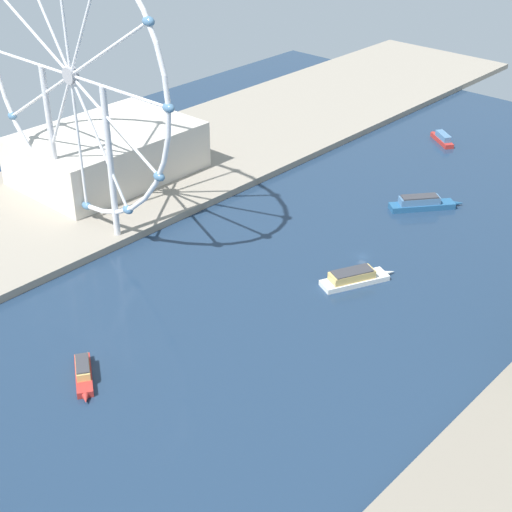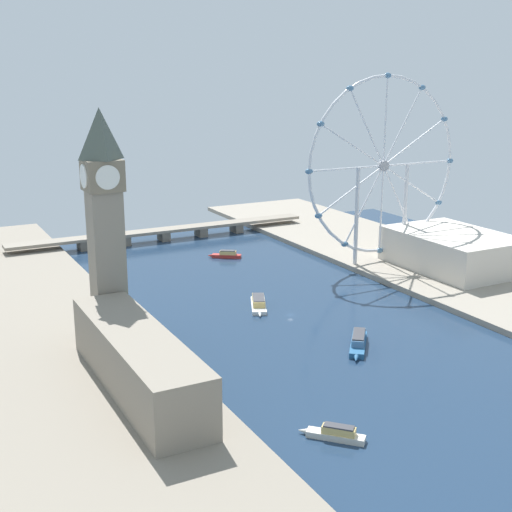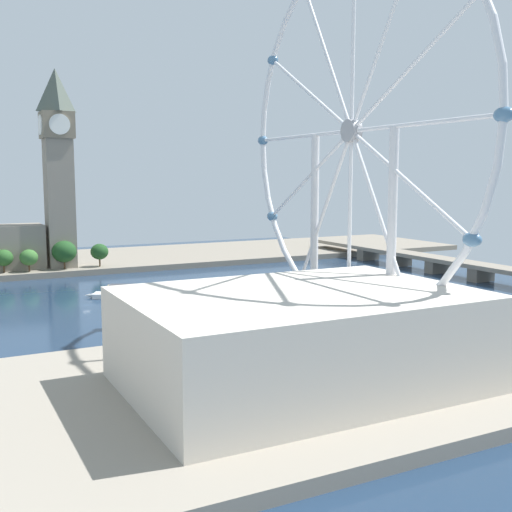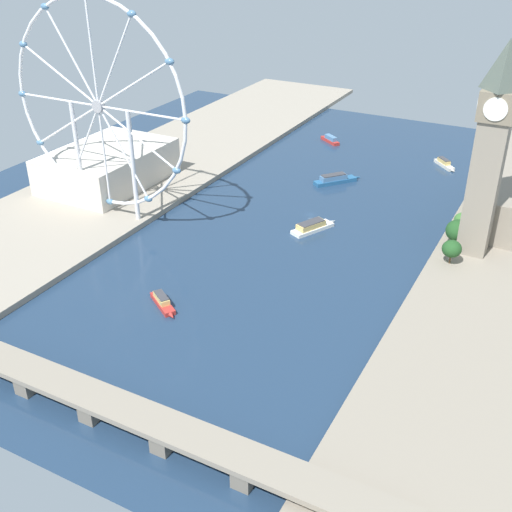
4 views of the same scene
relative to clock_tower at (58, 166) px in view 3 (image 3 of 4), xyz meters
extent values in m
plane|color=#1E334C|center=(86.97, -6.88, -53.83)|extent=(402.23, 402.23, 0.00)
cube|color=gray|center=(-29.15, -6.88, -52.33)|extent=(90.00, 520.00, 3.00)
cube|color=gray|center=(203.09, -6.88, -52.33)|extent=(90.00, 520.00, 3.00)
cube|color=gray|center=(0.00, 0.00, -18.85)|extent=(13.05, 13.05, 63.96)
cube|color=#776B57|center=(0.00, 0.00, 19.59)|extent=(15.14, 15.14, 12.92)
pyramid|color=#4C564C|center=(0.00, 0.00, 36.52)|extent=(13.70, 13.70, 20.93)
cylinder|color=white|center=(0.00, 7.83, 19.59)|extent=(9.92, 0.50, 9.92)
cylinder|color=white|center=(0.00, -7.83, 19.59)|extent=(9.92, 0.50, 9.92)
cylinder|color=white|center=(7.83, 0.00, 19.59)|extent=(0.50, 9.92, 9.92)
cylinder|color=white|center=(-7.83, 0.00, 19.59)|extent=(0.50, 9.92, 9.92)
cylinder|color=#513823|center=(6.44, -28.01, -49.01)|extent=(0.80, 0.80, 3.64)
ellipsoid|color=#285623|center=(6.44, -28.01, -43.70)|extent=(8.73, 8.73, 7.86)
cylinder|color=#513823|center=(8.68, -16.93, -49.10)|extent=(0.80, 0.80, 3.47)
ellipsoid|color=#386B2D|center=(8.68, -16.93, -43.94)|extent=(8.58, 8.58, 7.72)
cylinder|color=#513823|center=(7.52, -0.12, -48.85)|extent=(0.80, 0.80, 3.96)
ellipsoid|color=#1E471E|center=(7.52, -0.12, -42.12)|extent=(11.88, 11.88, 10.69)
cylinder|color=#513823|center=(6.46, 17.48, -48.84)|extent=(0.80, 0.80, 3.98)
ellipsoid|color=#1E471E|center=(6.46, 17.48, -43.28)|extent=(8.92, 8.92, 8.03)
torus|color=silver|center=(181.13, 46.27, 7.01)|extent=(105.31, 1.79, 105.31)
cylinder|color=#99999E|center=(181.13, 46.27, 7.01)|extent=(6.21, 3.00, 6.21)
cylinder|color=silver|center=(207.01, 46.27, 7.01)|extent=(51.76, 1.07, 1.07)
cylinder|color=silver|center=(203.55, 46.27, 19.95)|extent=(45.36, 1.07, 26.81)
cylinder|color=silver|center=(194.07, 46.27, 29.42)|extent=(26.81, 1.07, 45.36)
cylinder|color=silver|center=(181.13, 46.27, 32.89)|extent=(1.07, 1.07, 51.76)
cylinder|color=silver|center=(168.19, 46.27, 29.42)|extent=(26.81, 1.07, 45.36)
cylinder|color=silver|center=(158.72, 46.27, 19.95)|extent=(45.36, 1.07, 26.81)
cylinder|color=silver|center=(155.25, 46.27, 7.01)|extent=(51.76, 1.07, 1.07)
cylinder|color=silver|center=(158.72, 46.27, -5.93)|extent=(45.36, 1.07, 26.81)
cylinder|color=silver|center=(168.19, 46.27, -15.41)|extent=(26.81, 1.07, 45.36)
cylinder|color=silver|center=(181.13, 46.27, -18.87)|extent=(1.07, 1.07, 51.76)
cylinder|color=silver|center=(194.07, 46.27, -15.41)|extent=(26.81, 1.07, 45.36)
cylinder|color=silver|center=(203.55, 46.27, -5.93)|extent=(45.36, 1.07, 26.81)
ellipsoid|color=teal|center=(232.89, 46.27, 7.01)|extent=(4.80, 3.20, 3.20)
ellipsoid|color=teal|center=(136.31, 46.27, 32.89)|extent=(4.80, 3.20, 3.20)
ellipsoid|color=teal|center=(129.37, 46.27, 7.01)|extent=(4.80, 3.20, 3.20)
ellipsoid|color=teal|center=(136.31, 46.27, -18.87)|extent=(4.80, 3.20, 3.20)
ellipsoid|color=teal|center=(155.25, 46.27, -37.82)|extent=(4.80, 3.20, 3.20)
ellipsoid|color=teal|center=(181.13, 46.27, -44.75)|extent=(4.80, 3.20, 3.20)
ellipsoid|color=teal|center=(207.01, 46.27, -37.82)|extent=(4.80, 3.20, 3.20)
ellipsoid|color=teal|center=(225.96, 46.27, -18.87)|extent=(4.80, 3.20, 3.20)
cylinder|color=silver|center=(199.25, 46.27, -21.91)|extent=(2.40, 2.40, 57.84)
cylinder|color=silver|center=(163.02, 46.27, -21.91)|extent=(2.40, 2.40, 57.84)
cube|color=beige|center=(209.31, 13.23, -40.49)|extent=(52.14, 74.28, 20.69)
cube|color=gray|center=(86.97, 168.63, -46.69)|extent=(214.23, 12.90, 2.00)
cube|color=#70685B|center=(30.08, 168.63, -50.76)|extent=(6.00, 11.61, 6.14)
cube|color=#70685B|center=(58.52, 168.63, -50.76)|extent=(6.00, 11.61, 6.14)
cube|color=#70685B|center=(86.97, 168.63, -50.76)|extent=(6.00, 11.61, 6.14)
cube|color=#70685B|center=(115.42, 168.63, -50.76)|extent=(6.00, 11.61, 6.14)
cube|color=#B22D28|center=(105.71, 105.20, -52.80)|extent=(17.79, 14.05, 2.07)
cone|color=#B22D28|center=(96.86, 111.16, -52.80)|extent=(3.90, 3.56, 2.07)
cube|color=#DBB766|center=(106.47, 104.69, -50.59)|extent=(10.82, 9.03, 2.35)
cube|color=#38383D|center=(106.47, 104.69, -49.20)|extent=(9.85, 8.29, 0.42)
cube|color=white|center=(78.34, 10.07, -52.88)|extent=(16.77, 24.95, 1.91)
cone|color=white|center=(72.32, -2.66, -52.88)|extent=(3.59, 4.76, 1.91)
cube|color=#DBB766|center=(78.86, 11.17, -50.49)|extent=(12.17, 16.89, 2.86)
cube|color=#38383D|center=(78.86, 11.17, -48.87)|extent=(11.23, 15.34, 0.40)
camera|label=1|loc=(-48.64, 201.20, 88.12)|focal=53.90mm
camera|label=2|loc=(-76.50, -281.57, 60.61)|focal=48.73mm
camera|label=3|loc=(324.47, -57.02, -5.32)|focal=44.16mm
camera|label=4|loc=(-32.47, 282.07, 91.78)|focal=43.99mm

